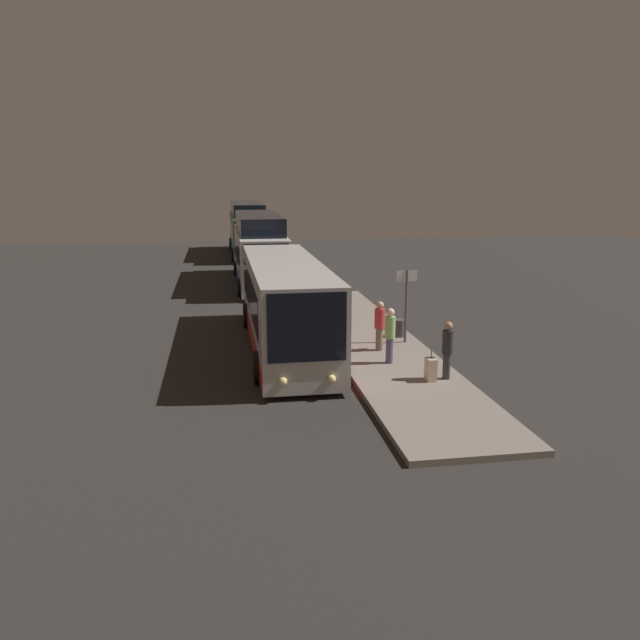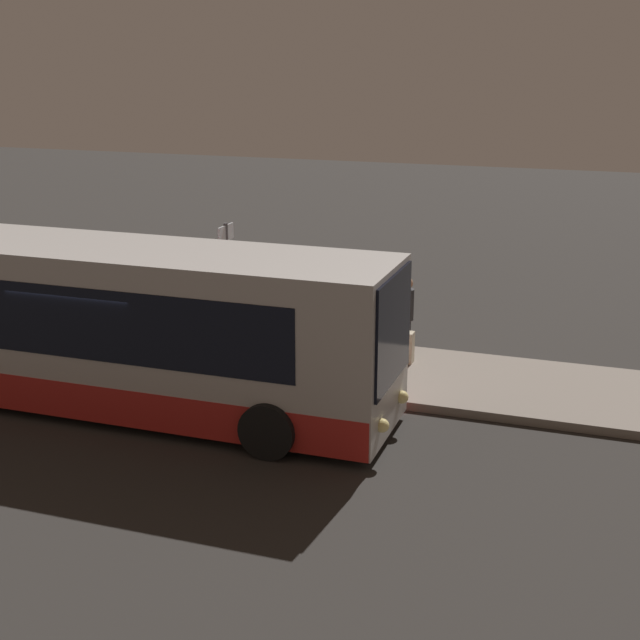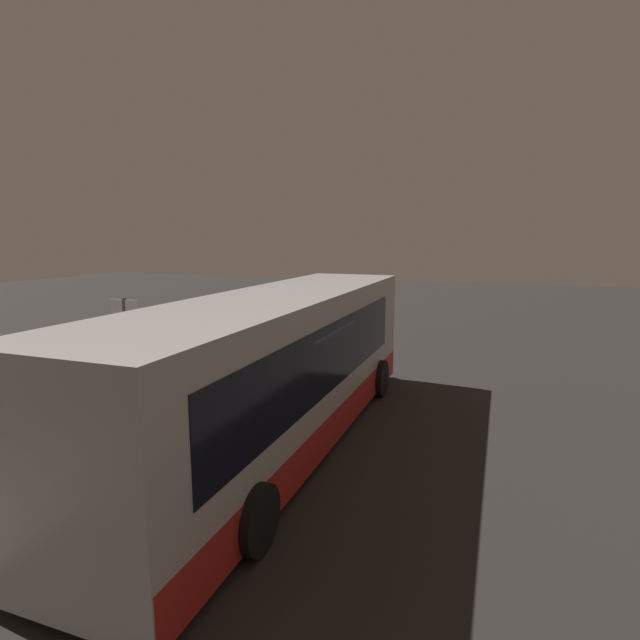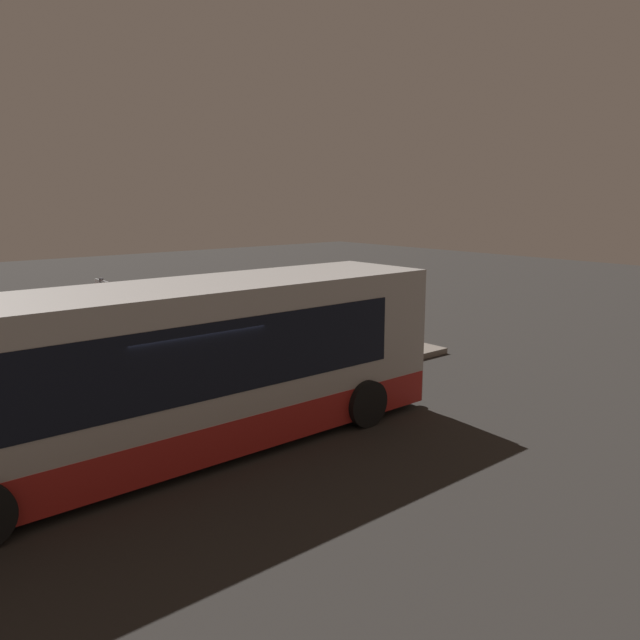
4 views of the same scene
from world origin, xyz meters
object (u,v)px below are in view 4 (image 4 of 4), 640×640
(passenger_boarding, at_px, (163,353))
(trash_bin, at_px, (72,381))
(passenger_waiting, at_px, (222,341))
(passenger_with_bags, at_px, (255,325))
(sign_post, at_px, (104,320))
(bus_lead, at_px, (165,374))
(suitcase, at_px, (269,350))

(passenger_boarding, distance_m, trash_bin, 2.22)
(passenger_waiting, bearing_deg, trash_bin, -106.36)
(passenger_boarding, xyz_separation_m, passenger_with_bags, (3.39, 1.17, 0.04))
(passenger_with_bags, height_order, trash_bin, passenger_with_bags)
(passenger_waiting, bearing_deg, sign_post, -112.28)
(passenger_with_bags, distance_m, trash_bin, 5.18)
(trash_bin, bearing_deg, passenger_with_bags, -0.55)
(bus_lead, distance_m, trash_bin, 4.49)
(passenger_with_bags, bearing_deg, suitcase, -12.27)
(trash_bin, bearing_deg, passenger_boarding, -34.83)
(passenger_waiting, bearing_deg, bus_lead, -39.48)
(passenger_waiting, distance_m, passenger_with_bags, 2.23)
(bus_lead, bearing_deg, suitcase, 37.33)
(passenger_boarding, height_order, passenger_waiting, passenger_waiting)
(suitcase, bearing_deg, passenger_boarding, -169.49)
(bus_lead, distance_m, suitcase, 6.33)
(passenger_boarding, relative_size, passenger_waiting, 0.96)
(bus_lead, distance_m, passenger_with_bags, 6.51)
(passenger_boarding, distance_m, passenger_with_bags, 3.59)
(bus_lead, height_order, trash_bin, bus_lead)
(suitcase, bearing_deg, passenger_waiting, -159.59)
(suitcase, xyz_separation_m, sign_post, (-4.38, 0.54, 1.32))
(sign_post, bearing_deg, suitcase, -7.02)
(suitcase, height_order, trash_bin, suitcase)
(passenger_waiting, bearing_deg, suitcase, 115.52)
(passenger_with_bags, distance_m, suitcase, 0.83)
(suitcase, bearing_deg, trash_bin, 173.78)
(bus_lead, distance_m, sign_post, 4.37)
(passenger_boarding, bearing_deg, bus_lead, -132.03)
(bus_lead, xyz_separation_m, sign_post, (0.58, 4.32, 0.26))
(passenger_with_bags, distance_m, sign_post, 4.34)
(sign_post, bearing_deg, passenger_with_bags, -0.25)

